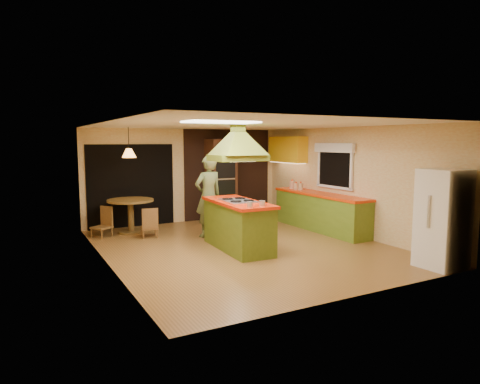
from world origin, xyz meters
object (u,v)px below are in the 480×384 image
dining_table (131,209)px  refrigerator (443,219)px  canister_large (292,185)px  kitchen_island (238,225)px  man (208,196)px  wall_oven (221,180)px

dining_table → refrigerator: bearing=-53.0°
refrigerator → canister_large: size_ratio=8.36×
kitchen_island → canister_large: size_ratio=9.86×
kitchen_island → dining_table: size_ratio=1.86×
kitchen_island → man: man is taller
kitchen_island → man: size_ratio=1.08×
man → dining_table: size_ratio=1.72×
wall_oven → canister_large: wall_oven is taller
refrigerator → dining_table: refrigerator is taller
refrigerator → wall_oven: 6.00m
man → canister_large: (2.66, 0.49, 0.09)m
dining_table → wall_oven: bearing=10.4°
man → wall_oven: wall_oven is taller
refrigerator → wall_oven: wall_oven is taller
wall_oven → kitchen_island: bearing=-112.3°
wall_oven → canister_large: bearing=-41.7°
refrigerator → dining_table: bearing=126.1°
kitchen_island → dining_table: 2.99m
wall_oven → dining_table: wall_oven is taller
kitchen_island → refrigerator: size_ratio=1.18×
man → wall_oven: size_ratio=0.83×
dining_table → canister_large: canister_large is taller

